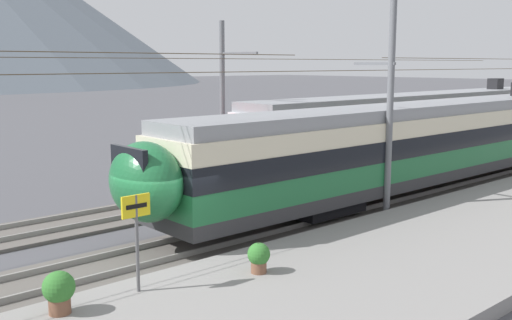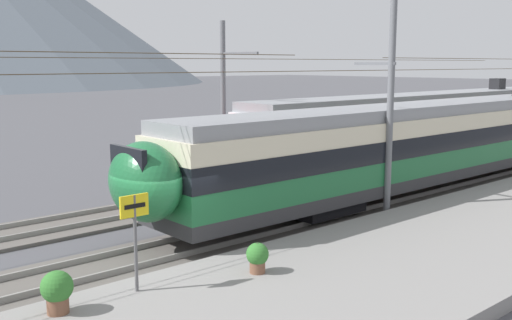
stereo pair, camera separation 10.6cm
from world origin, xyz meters
name	(u,v)px [view 1 (the left image)]	position (x,y,z in m)	size (l,w,h in m)	color
ground_plane	(168,266)	(0.00, 0.00, 0.00)	(400.00, 400.00, 0.00)	#4C4C51
platform_slab	(279,308)	(0.00, -4.40, 0.20)	(120.00, 6.61, 0.39)	gray
track_near	(154,257)	(0.00, 0.73, 0.07)	(120.00, 3.00, 0.28)	#5B5651
track_far	(78,223)	(0.00, 5.62, 0.07)	(120.00, 3.00, 0.28)	#5B5651
train_near_platform	(462,135)	(16.65, 0.73, 2.23)	(35.21, 2.88, 4.27)	#2D2D30
train_far_track	(449,119)	(23.73, 5.62, 2.23)	(34.45, 2.87, 4.27)	#2D2D30
catenary_mast_mid	(388,104)	(8.91, -0.66, 4.07)	(38.55, 1.79, 7.92)	slate
catenary_mast_far_side	(225,99)	(8.17, 7.67, 3.91)	(38.55, 2.51, 7.39)	slate
platform_sign	(136,221)	(-2.06, -1.95, 2.04)	(0.70, 0.08, 2.24)	#59595B
potted_plant_platform_edge	(59,289)	(-3.91, -1.94, 0.91)	(0.67, 0.67, 0.91)	brown
potted_plant_by_shelter	(259,256)	(0.79, -2.86, 0.83)	(0.56, 0.56, 0.76)	brown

